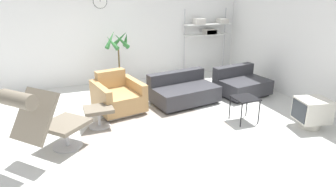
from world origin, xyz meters
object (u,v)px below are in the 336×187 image
(lounge_chair, at_px, (43,117))
(armchair_red, at_px, (118,97))
(couch_low, at_px, (183,92))
(potted_plant, at_px, (119,67))
(shelf_unit, at_px, (209,28))
(side_table, at_px, (245,100))
(crt_television, at_px, (312,112))
(couch_second, at_px, (241,84))
(ottoman, at_px, (99,113))

(lounge_chair, relative_size, armchair_red, 1.10)
(armchair_red, xyz_separation_m, couch_low, (1.34, -0.06, -0.04))
(armchair_red, distance_m, potted_plant, 1.34)
(couch_low, xyz_separation_m, shelf_unit, (1.46, 1.72, 1.01))
(side_table, distance_m, crt_television, 1.11)
(couch_second, xyz_separation_m, shelf_unit, (0.07, 1.73, 1.01))
(crt_television, distance_m, shelf_unit, 3.70)
(couch_low, distance_m, shelf_unit, 2.47)
(lounge_chair, xyz_separation_m, couch_low, (2.61, 1.31, -0.41))
(ottoman, distance_m, couch_second, 3.23)
(ottoman, xyz_separation_m, shelf_unit, (3.25, 2.27, 0.98))
(side_table, height_order, potted_plant, potted_plant)
(ottoman, relative_size, couch_low, 0.34)
(lounge_chair, bearing_deg, side_table, 48.32)
(ottoman, xyz_separation_m, couch_second, (3.18, 0.54, -0.03))
(couch_second, relative_size, potted_plant, 0.86)
(ottoman, bearing_deg, lounge_chair, -137.15)
(lounge_chair, xyz_separation_m, crt_television, (4.16, -0.55, -0.35))
(armchair_red, distance_m, side_table, 2.37)
(shelf_unit, bearing_deg, ottoman, -145.12)
(lounge_chair, bearing_deg, crt_television, 39.66)
(armchair_red, bearing_deg, ottoman, 42.14)
(lounge_chair, height_order, shelf_unit, shelf_unit)
(crt_television, bearing_deg, potted_plant, 49.80)
(couch_low, relative_size, side_table, 3.15)
(side_table, xyz_separation_m, shelf_unit, (0.82, 2.96, 0.84))
(lounge_chair, height_order, side_table, lounge_chair)
(ottoman, relative_size, side_table, 1.06)
(lounge_chair, xyz_separation_m, side_table, (3.25, 0.07, -0.24))
(ottoman, bearing_deg, couch_second, 9.58)
(couch_second, height_order, crt_television, couch_second)
(ottoman, height_order, side_table, side_table)
(couch_low, bearing_deg, side_table, 108.16)
(couch_low, xyz_separation_m, couch_second, (1.39, -0.01, 0.00))
(couch_low, relative_size, potted_plant, 1.06)
(armchair_red, distance_m, couch_low, 1.34)
(couch_low, bearing_deg, ottoman, 7.94)
(shelf_unit, bearing_deg, lounge_chair, -143.37)
(couch_second, height_order, shelf_unit, shelf_unit)
(side_table, bearing_deg, couch_low, 117.19)
(armchair_red, xyz_separation_m, side_table, (1.98, -1.30, 0.13))
(potted_plant, bearing_deg, crt_television, -51.11)
(lounge_chair, bearing_deg, couch_second, 65.10)
(couch_second, bearing_deg, ottoman, 0.54)
(armchair_red, height_order, side_table, armchair_red)
(ottoman, relative_size, shelf_unit, 0.28)
(ottoman, relative_size, crt_television, 0.83)
(ottoman, bearing_deg, side_table, -15.92)
(couch_second, xyz_separation_m, side_table, (-0.76, -1.23, 0.17))
(lounge_chair, height_order, crt_television, lounge_chair)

